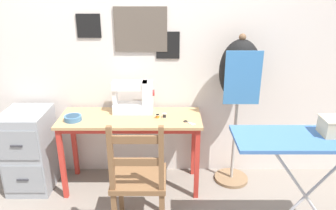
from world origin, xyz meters
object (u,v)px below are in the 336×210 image
fabric_bowl (72,118)px  thread_spool_mid_table (164,116)px  thread_spool_near_machine (157,116)px  ironing_board (314,144)px  dress_form (238,78)px  filing_cabinet (30,150)px  scissors (187,122)px  wooden_chair (138,180)px  storage_box (334,126)px  sewing_machine (135,98)px

fabric_bowl → thread_spool_mid_table: (0.78, 0.06, -0.00)m
thread_spool_near_machine → ironing_board: bearing=-35.2°
thread_spool_mid_table → dress_form: (0.65, 0.10, 0.31)m
filing_cabinet → scissors: bearing=-4.6°
wooden_chair → storage_box: bearing=-6.2°
scissors → dress_form: dress_form is taller
filing_cabinet → ironing_board: ironing_board is taller
wooden_chair → filing_cabinet: wooden_chair is taller
dress_form → scissors: bearing=-156.3°
sewing_machine → wooden_chair: size_ratio=0.40×
thread_spool_mid_table → wooden_chair: wooden_chair is taller
sewing_machine → fabric_bowl: 0.56m
thread_spool_mid_table → storage_box: 1.33m
ironing_board → storage_box: bearing=15.2°
scissors → thread_spool_near_machine: thread_spool_near_machine is taller
thread_spool_mid_table → ironing_board: bearing=-37.3°
dress_form → ironing_board: dress_form is taller
filing_cabinet → thread_spool_mid_table: bearing=-0.6°
fabric_bowl → ironing_board: ironing_board is taller
thread_spool_near_machine → filing_cabinet: (-1.17, 0.03, -0.34)m
fabric_bowl → scissors: (0.98, -0.04, -0.02)m
thread_spool_near_machine → ironing_board: 1.28m
thread_spool_near_machine → sewing_machine: bearing=144.1°
sewing_machine → dress_form: bearing=-2.3°
filing_cabinet → thread_spool_near_machine: bearing=-1.3°
fabric_bowl → scissors: 0.98m
storage_box → fabric_bowl: bearing=161.0°
thread_spool_near_machine → storage_box: size_ratio=0.23×
fabric_bowl → storage_box: 2.01m
scissors → filing_cabinet: (-1.42, 0.11, -0.33)m
ironing_board → storage_box: size_ratio=6.01×
fabric_bowl → thread_spool_mid_table: 0.78m
dress_form → ironing_board: bearing=-68.4°
wooden_chair → ironing_board: (1.16, -0.17, 0.39)m
wooden_chair → storage_box: storage_box is taller
scissors → dress_form: size_ratio=0.07×
filing_cabinet → storage_box: size_ratio=4.27×
scissors → thread_spool_mid_table: thread_spool_mid_table is taller
filing_cabinet → ironing_board: size_ratio=0.71×
ironing_board → thread_spool_mid_table: bearing=142.7°
fabric_bowl → dress_form: (1.43, 0.16, 0.30)m
dress_form → fabric_bowl: bearing=-173.7°
scissors → dress_form: bearing=23.7°
fabric_bowl → filing_cabinet: 0.57m
storage_box → wooden_chair: bearing=173.8°
filing_cabinet → ironing_board: 2.38m
filing_cabinet → storage_box: 2.51m
sewing_machine → scissors: bearing=-27.2°
scissors → thread_spool_mid_table: bearing=152.5°
thread_spool_near_machine → storage_box: 1.38m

